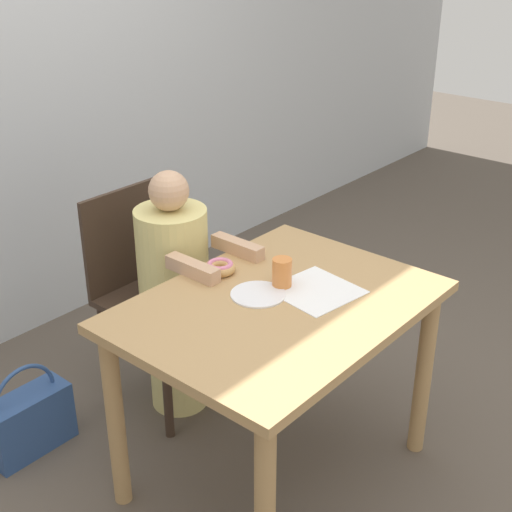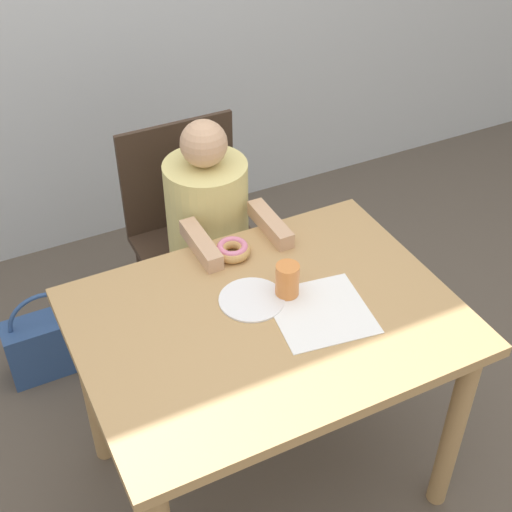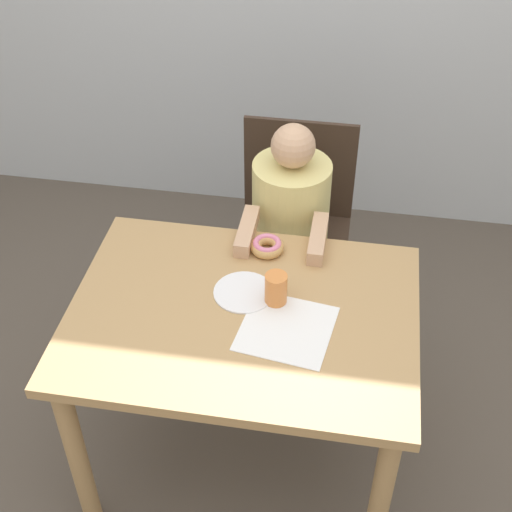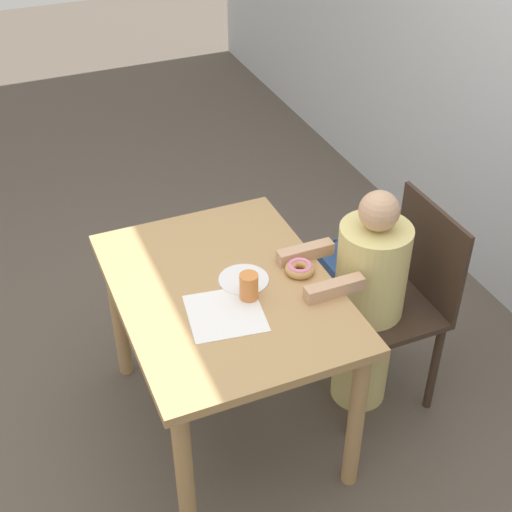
# 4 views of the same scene
# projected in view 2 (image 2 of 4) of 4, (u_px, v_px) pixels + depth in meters

# --- Properties ---
(ground_plane) EXTENTS (12.00, 12.00, 0.00)m
(ground_plane) POSITION_uv_depth(u_px,v_px,m) (266.00, 474.00, 2.36)
(ground_plane) COLOR brown
(dining_table) EXTENTS (1.02, 0.76, 0.71)m
(dining_table) POSITION_uv_depth(u_px,v_px,m) (268.00, 346.00, 1.98)
(dining_table) COLOR tan
(dining_table) RESTS_ON ground_plane
(chair) EXTENTS (0.43, 0.43, 0.88)m
(chair) POSITION_uv_depth(u_px,v_px,m) (197.00, 241.00, 2.57)
(chair) COLOR #38281E
(chair) RESTS_ON ground_plane
(child_figure) EXTENTS (0.28, 0.48, 1.01)m
(child_figure) POSITION_uv_depth(u_px,v_px,m) (210.00, 255.00, 2.47)
(child_figure) COLOR #E0D17F
(child_figure) RESTS_ON ground_plane
(donut) EXTENTS (0.11, 0.11, 0.04)m
(donut) POSITION_uv_depth(u_px,v_px,m) (232.00, 249.00, 2.11)
(donut) COLOR tan
(donut) RESTS_ON dining_table
(napkin) EXTENTS (0.29, 0.29, 0.00)m
(napkin) POSITION_uv_depth(u_px,v_px,m) (321.00, 312.00, 1.93)
(napkin) COLOR white
(napkin) RESTS_ON dining_table
(handbag) EXTENTS (0.32, 0.13, 0.37)m
(handbag) POSITION_uv_depth(u_px,v_px,m) (50.00, 342.00, 2.65)
(handbag) COLOR #2D4C84
(handbag) RESTS_ON ground_plane
(cup) EXTENTS (0.07, 0.07, 0.10)m
(cup) POSITION_uv_depth(u_px,v_px,m) (287.00, 280.00, 1.95)
(cup) COLOR orange
(cup) RESTS_ON dining_table
(plate) EXTENTS (0.18, 0.18, 0.01)m
(plate) POSITION_uv_depth(u_px,v_px,m) (252.00, 300.00, 1.96)
(plate) COLOR white
(plate) RESTS_ON dining_table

